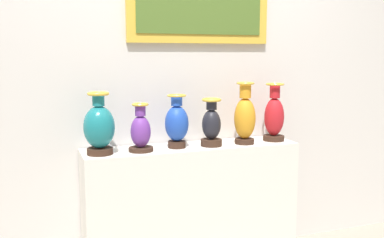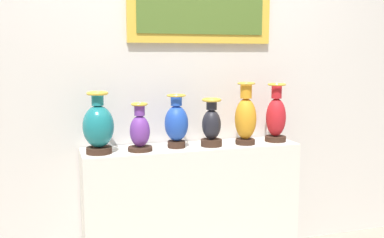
{
  "view_description": "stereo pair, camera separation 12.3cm",
  "coord_description": "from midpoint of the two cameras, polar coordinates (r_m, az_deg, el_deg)",
  "views": [
    {
      "loc": [
        -0.98,
        -2.68,
        1.44
      ],
      "look_at": [
        0.0,
        0.0,
        1.02
      ],
      "focal_mm": 41.33,
      "sensor_mm": 36.0,
      "label": 1
    },
    {
      "loc": [
        -0.87,
        -2.72,
        1.44
      ],
      "look_at": [
        0.0,
        0.0,
        1.02
      ],
      "focal_mm": 41.33,
      "sensor_mm": 36.0,
      "label": 2
    }
  ],
  "objects": [
    {
      "name": "vase_amber",
      "position": [
        2.98,
        8.11,
        0.2
      ],
      "size": [
        0.14,
        0.14,
        0.42
      ],
      "color": "#382319",
      "rests_on": "display_shelf"
    },
    {
      "name": "vase_onyx",
      "position": [
        2.9,
        3.74,
        -0.78
      ],
      "size": [
        0.14,
        0.14,
        0.32
      ],
      "color": "#382319",
      "rests_on": "display_shelf"
    },
    {
      "name": "vase_crimson",
      "position": [
        3.12,
        11.89,
        0.27
      ],
      "size": [
        0.15,
        0.15,
        0.4
      ],
      "color": "#382319",
      "rests_on": "display_shelf"
    },
    {
      "name": "vase_teal",
      "position": [
        2.72,
        -10.73,
        -0.97
      ],
      "size": [
        0.19,
        0.19,
        0.38
      ],
      "color": "#382319",
      "rests_on": "display_shelf"
    },
    {
      "name": "vase_sapphire",
      "position": [
        2.84,
        -0.79,
        -0.55
      ],
      "size": [
        0.15,
        0.15,
        0.35
      ],
      "color": "#382319",
      "rests_on": "display_shelf"
    },
    {
      "name": "vase_violet",
      "position": [
        2.76,
        -5.49,
        -1.57
      ],
      "size": [
        0.15,
        0.15,
        0.3
      ],
      "color": "#382319",
      "rests_on": "display_shelf"
    },
    {
      "name": "back_wall",
      "position": [
        3.08,
        -0.08,
        11.21
      ],
      "size": [
        3.97,
        0.14,
        3.18
      ],
      "color": "silver",
      "rests_on": "ground_plane"
    },
    {
      "name": "display_shelf",
      "position": [
        3.03,
        1.18,
        -11.31
      ],
      "size": [
        1.43,
        0.33,
        0.84
      ],
      "primitive_type": "cube",
      "color": "silver",
      "rests_on": "ground_plane"
    }
  ]
}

